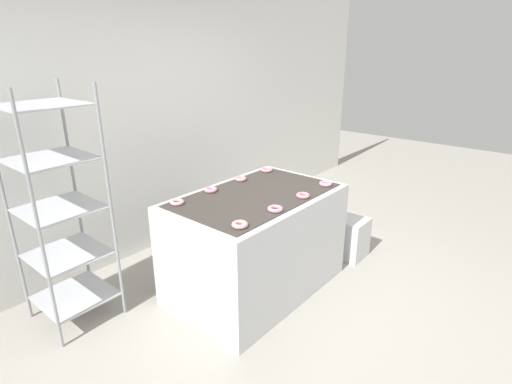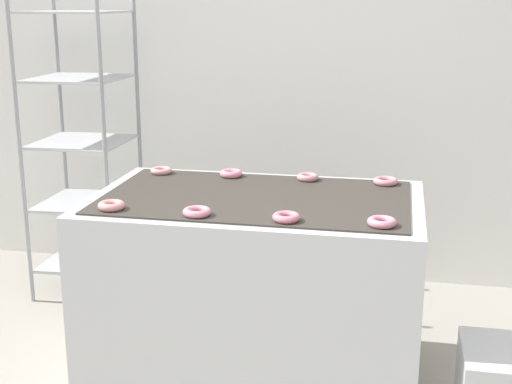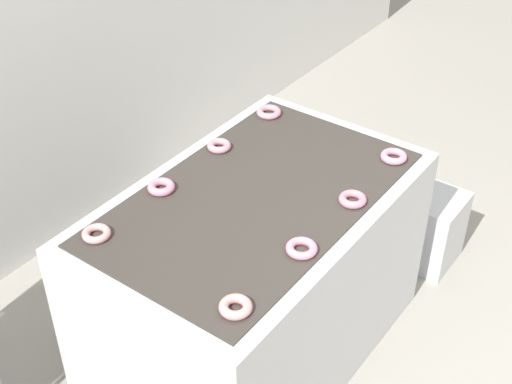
# 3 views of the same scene
# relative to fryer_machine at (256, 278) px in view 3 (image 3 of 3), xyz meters

# --- Properties ---
(wall_back) EXTENTS (8.00, 0.05, 2.80)m
(wall_back) POSITION_rel_fryer_machine_xyz_m (-0.00, 1.41, 0.95)
(wall_back) COLOR white
(wall_back) RESTS_ON ground_plane
(fryer_machine) EXTENTS (1.50, 0.94, 0.90)m
(fryer_machine) POSITION_rel_fryer_machine_xyz_m (0.00, 0.00, 0.00)
(fryer_machine) COLOR silver
(fryer_machine) RESTS_ON ground_plane
(glaze_bin) EXTENTS (0.32, 0.39, 0.42)m
(glaze_bin) POSITION_rel_fryer_machine_xyz_m (1.08, -0.33, -0.24)
(glaze_bin) COLOR silver
(glaze_bin) RESTS_ON ground_plane
(donut_near_left) EXTENTS (0.11, 0.11, 0.03)m
(donut_near_left) POSITION_rel_fryer_machine_xyz_m (-0.56, -0.33, 0.47)
(donut_near_left) COLOR pink
(donut_near_left) RESTS_ON fryer_machine
(donut_near_midleft) EXTENTS (0.12, 0.12, 0.03)m
(donut_near_midleft) POSITION_rel_fryer_machine_xyz_m (-0.18, -0.34, 0.47)
(donut_near_midleft) COLOR pink
(donut_near_midleft) RESTS_ON fryer_machine
(donut_near_midright) EXTENTS (0.11, 0.11, 0.03)m
(donut_near_midright) POSITION_rel_fryer_machine_xyz_m (0.19, -0.34, 0.47)
(donut_near_midright) COLOR pink
(donut_near_midright) RESTS_ON fryer_machine
(donut_near_right) EXTENTS (0.12, 0.12, 0.03)m
(donut_near_right) POSITION_rel_fryer_machine_xyz_m (0.57, -0.33, 0.47)
(donut_near_right) COLOR pink
(donut_near_right) RESTS_ON fryer_machine
(donut_far_left) EXTENTS (0.11, 0.11, 0.03)m
(donut_far_left) POSITION_rel_fryer_machine_xyz_m (-0.57, 0.33, 0.47)
(donut_far_left) COLOR #D99595
(donut_far_left) RESTS_ON fryer_machine
(donut_far_midleft) EXTENTS (0.11, 0.11, 0.03)m
(donut_far_midleft) POSITION_rel_fryer_machine_xyz_m (-0.20, 0.34, 0.47)
(donut_far_midleft) COLOR pink
(donut_far_midleft) RESTS_ON fryer_machine
(donut_far_midright) EXTENTS (0.11, 0.11, 0.03)m
(donut_far_midright) POSITION_rel_fryer_machine_xyz_m (0.19, 0.34, 0.47)
(donut_far_midright) COLOR #CE8692
(donut_far_midright) RESTS_ON fryer_machine
(donut_far_right) EXTENTS (0.12, 0.12, 0.03)m
(donut_far_right) POSITION_rel_fryer_machine_xyz_m (0.57, 0.34, 0.47)
(donut_far_right) COLOR pink
(donut_far_right) RESTS_ON fryer_machine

